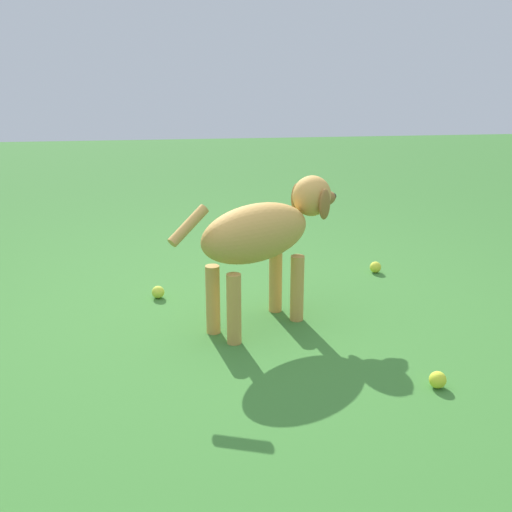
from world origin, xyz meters
name	(u,v)px	position (x,y,z in m)	size (l,w,h in m)	color
ground	(206,327)	(0.00, 0.00, 0.00)	(14.00, 14.00, 0.00)	#38722D
dog	(266,233)	(-0.28, -0.02, 0.44)	(0.85, 0.61, 0.67)	#C69347
tennis_ball_0	(375,267)	(-1.02, -0.66, 0.03)	(0.07, 0.07, 0.07)	#CDD135
tennis_ball_1	(438,380)	(-0.85, 0.68, 0.03)	(0.07, 0.07, 0.07)	yellow
tennis_ball_2	(158,292)	(0.23, -0.40, 0.03)	(0.07, 0.07, 0.07)	#C1D33C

